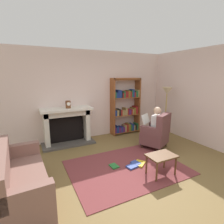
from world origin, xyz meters
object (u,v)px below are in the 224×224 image
(bookshelf, at_px, (126,108))
(armchair_reading, at_px, (157,133))
(fireplace, at_px, (67,124))
(seated_reader, at_px, (153,125))
(sofa_floral, at_px, (19,180))
(floor_lamp, at_px, (167,95))
(side_table, at_px, (161,158))
(mantel_clock, at_px, (68,104))

(bookshelf, relative_size, armchair_reading, 1.93)
(fireplace, bearing_deg, seated_reader, -33.52)
(armchair_reading, bearing_deg, bookshelf, -113.02)
(sofa_floral, bearing_deg, floor_lamp, -76.38)
(bookshelf, relative_size, side_table, 3.34)
(bookshelf, bearing_deg, seated_reader, -88.24)
(sofa_floral, bearing_deg, bookshelf, -59.62)
(mantel_clock, bearing_deg, seated_reader, -32.06)
(fireplace, relative_size, bookshelf, 0.78)
(side_table, bearing_deg, seated_reader, 57.32)
(bookshelf, xyz_separation_m, sofa_floral, (-3.22, -2.09, -0.56))
(bookshelf, xyz_separation_m, seated_reader, (0.04, -1.39, -0.26))
(sofa_floral, bearing_deg, mantel_clock, -35.55)
(fireplace, distance_m, floor_lamp, 3.18)
(seated_reader, bearing_deg, sofa_floral, -14.52)
(bookshelf, bearing_deg, armchair_reading, -86.34)
(bookshelf, height_order, armchair_reading, bookshelf)
(side_table, bearing_deg, armchair_reading, 53.03)
(floor_lamp, bearing_deg, mantel_clock, 165.80)
(seated_reader, xyz_separation_m, sofa_floral, (-3.27, -0.70, -0.30))
(fireplace, relative_size, floor_lamp, 0.91)
(side_table, bearing_deg, mantel_clock, 116.95)
(sofa_floral, xyz_separation_m, side_table, (2.51, -0.48, 0.04))
(armchair_reading, bearing_deg, sofa_floral, -16.46)
(mantel_clock, height_order, seated_reader, mantel_clock)
(bookshelf, bearing_deg, sofa_floral, -147.04)
(mantel_clock, relative_size, side_table, 0.37)
(mantel_clock, xyz_separation_m, floor_lamp, (2.92, -0.74, 0.19))
(mantel_clock, xyz_separation_m, sofa_floral, (-1.27, -1.95, -0.84))
(sofa_floral, height_order, floor_lamp, floor_lamp)
(armchair_reading, xyz_separation_m, floor_lamp, (0.87, 0.62, 0.93))
(fireplace, bearing_deg, side_table, -63.19)
(bookshelf, distance_m, sofa_floral, 3.88)
(fireplace, bearing_deg, sofa_floral, -120.77)
(fireplace, relative_size, seated_reader, 1.28)
(sofa_floral, height_order, side_table, sofa_floral)
(mantel_clock, bearing_deg, side_table, -63.05)
(side_table, bearing_deg, sofa_floral, 169.14)
(armchair_reading, distance_m, floor_lamp, 1.41)
(sofa_floral, relative_size, floor_lamp, 1.08)
(fireplace, distance_m, sofa_floral, 2.40)
(sofa_floral, relative_size, side_table, 3.09)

